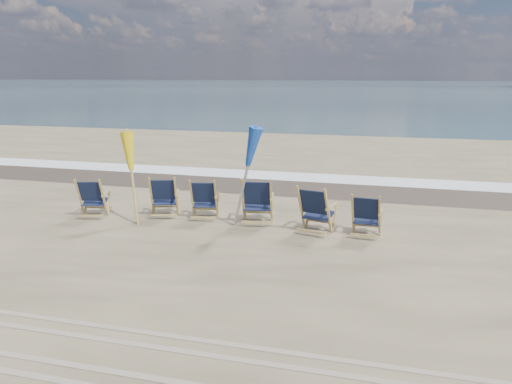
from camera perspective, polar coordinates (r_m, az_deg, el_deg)
ocean at (r=135.60m, az=14.06°, el=11.60°), size 400.00×400.00×0.00m
surf_foam at (r=16.38m, az=5.49°, el=1.72°), size 200.00×1.40×0.01m
wet_sand_strip at (r=14.93m, az=4.53°, el=0.59°), size 200.00×2.60×0.00m
tire_tracks at (r=6.32m, az=-12.35°, el=-18.34°), size 80.00×1.30×0.01m
beach_chair_0 at (r=12.07m, az=-17.07°, el=-0.66°), size 0.79×0.84×0.98m
beach_chair_1 at (r=11.74m, az=-9.13°, el=-0.52°), size 0.84×0.90×1.02m
beach_chair_2 at (r=11.41m, az=-4.59°, el=-0.86°), size 0.77×0.83×1.00m
beach_chair_3 at (r=10.96m, az=1.74°, el=-1.10°), size 0.83×0.90×1.11m
beach_chair_4 at (r=10.32m, az=8.19°, el=-2.28°), size 0.85×0.91×1.07m
beach_chair_5 at (r=10.35m, az=13.92°, el=-2.80°), size 0.68×0.75×0.96m
umbrella_yellow at (r=11.32m, az=-14.07°, el=4.03°), size 0.30×0.30×2.05m
umbrella_blue at (r=10.57m, az=-1.39°, el=4.97°), size 0.30×0.30×2.28m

